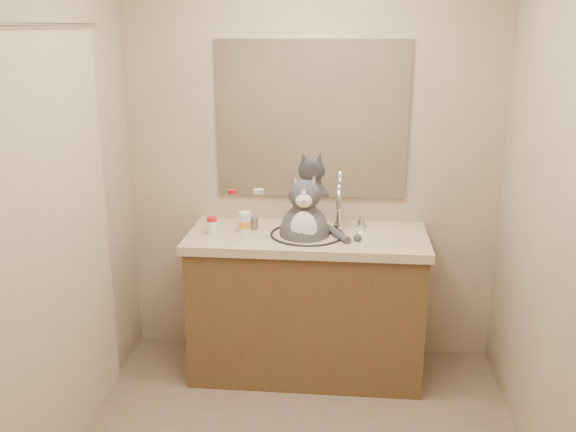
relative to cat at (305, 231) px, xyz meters
The scene contains 8 objects.
room 1.00m from the cat, 89.17° to the right, with size 2.22×2.52×2.42m.
vanity 0.43m from the cat, 60.56° to the left, with size 1.34×0.59×1.12m.
mirror 0.65m from the cat, 87.37° to the left, with size 1.10×0.02×0.90m, color white.
shower_curtain 1.34m from the cat, 140.99° to the right, with size 0.02×1.30×1.93m.
cat is the anchor object (origin of this frame).
pill_bottle_redcap 0.52m from the cat, behind, with size 0.06×0.06×0.10m.
pill_bottle_orange 0.34m from the cat, behind, with size 0.08×0.08×0.12m.
grey_canister 0.31m from the cat, 164.44° to the left, with size 0.06×0.06×0.07m.
Camera 1 is at (0.22, -2.44, 1.97)m, focal length 40.00 mm.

